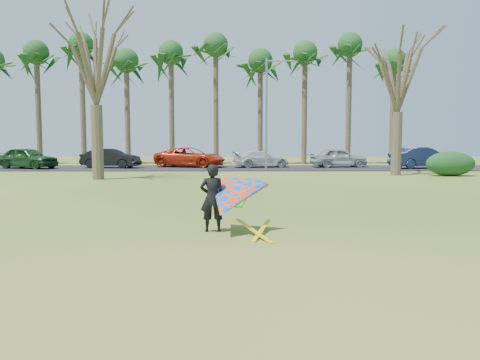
{
  "coord_description": "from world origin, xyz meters",
  "views": [
    {
      "loc": [
        -0.08,
        -11.57,
        2.29
      ],
      "look_at": [
        0.0,
        2.0,
        1.1
      ],
      "focal_mm": 35.0,
      "sensor_mm": 36.0,
      "label": 1
    }
  ],
  "objects_px": {
    "bare_tree_right": "(399,70)",
    "car_3": "(261,159)",
    "streetlight": "(269,109)",
    "car_5": "(422,158)",
    "car_2": "(190,157)",
    "bare_tree_left": "(95,56)",
    "car_4": "(339,158)",
    "kite_flyer": "(228,199)",
    "car_0": "(27,158)",
    "car_1": "(111,158)"
  },
  "relations": [
    {
      "from": "bare_tree_left",
      "to": "car_1",
      "type": "height_order",
      "value": "bare_tree_left"
    },
    {
      "from": "car_0",
      "to": "car_5",
      "type": "relative_size",
      "value": 0.96
    },
    {
      "from": "car_0",
      "to": "kite_flyer",
      "type": "xyz_separation_m",
      "value": [
        15.84,
        -24.56,
        -0.02
      ]
    },
    {
      "from": "bare_tree_left",
      "to": "car_2",
      "type": "relative_size",
      "value": 1.72
    },
    {
      "from": "car_1",
      "to": "car_4",
      "type": "distance_m",
      "value": 18.01
    },
    {
      "from": "streetlight",
      "to": "car_2",
      "type": "distance_m",
      "value": 8.09
    },
    {
      "from": "kite_flyer",
      "to": "bare_tree_right",
      "type": "bearing_deg",
      "value": 60.68
    },
    {
      "from": "car_4",
      "to": "bare_tree_right",
      "type": "bearing_deg",
      "value": -172.43
    },
    {
      "from": "car_2",
      "to": "car_4",
      "type": "height_order",
      "value": "car_2"
    },
    {
      "from": "car_5",
      "to": "kite_flyer",
      "type": "height_order",
      "value": "kite_flyer"
    },
    {
      "from": "car_3",
      "to": "car_4",
      "type": "bearing_deg",
      "value": -102.1
    },
    {
      "from": "car_5",
      "to": "bare_tree_right",
      "type": "bearing_deg",
      "value": 133.25
    },
    {
      "from": "car_1",
      "to": "car_5",
      "type": "distance_m",
      "value": 24.05
    },
    {
      "from": "car_2",
      "to": "car_3",
      "type": "bearing_deg",
      "value": -76.01
    },
    {
      "from": "bare_tree_right",
      "to": "car_2",
      "type": "relative_size",
      "value": 1.63
    },
    {
      "from": "car_1",
      "to": "car_2",
      "type": "height_order",
      "value": "car_2"
    },
    {
      "from": "streetlight",
      "to": "kite_flyer",
      "type": "xyz_separation_m",
      "value": [
        -2.45,
        -22.33,
        -3.62
      ]
    },
    {
      "from": "kite_flyer",
      "to": "streetlight",
      "type": "bearing_deg",
      "value": 83.73
    },
    {
      "from": "car_2",
      "to": "bare_tree_right",
      "type": "bearing_deg",
      "value": -101.56
    },
    {
      "from": "streetlight",
      "to": "car_5",
      "type": "relative_size",
      "value": 1.62
    },
    {
      "from": "car_2",
      "to": "streetlight",
      "type": "bearing_deg",
      "value": -105.15
    },
    {
      "from": "bare_tree_right",
      "to": "streetlight",
      "type": "xyz_separation_m",
      "value": [
        -7.84,
        4.0,
        -2.1
      ]
    },
    {
      "from": "bare_tree_left",
      "to": "kite_flyer",
      "type": "bearing_deg",
      "value": -63.3
    },
    {
      "from": "bare_tree_left",
      "to": "car_0",
      "type": "height_order",
      "value": "bare_tree_left"
    },
    {
      "from": "bare_tree_left",
      "to": "streetlight",
      "type": "height_order",
      "value": "bare_tree_left"
    },
    {
      "from": "bare_tree_right",
      "to": "kite_flyer",
      "type": "relative_size",
      "value": 3.86
    },
    {
      "from": "car_3",
      "to": "kite_flyer",
      "type": "xyz_separation_m",
      "value": [
        -2.09,
        -25.89,
        0.13
      ]
    },
    {
      "from": "car_0",
      "to": "car_3",
      "type": "bearing_deg",
      "value": -66.42
    },
    {
      "from": "car_0",
      "to": "car_1",
      "type": "bearing_deg",
      "value": -64.63
    },
    {
      "from": "kite_flyer",
      "to": "car_4",
      "type": "bearing_deg",
      "value": 72.28
    },
    {
      "from": "car_0",
      "to": "kite_flyer",
      "type": "relative_size",
      "value": 1.98
    },
    {
      "from": "car_2",
      "to": "car_4",
      "type": "bearing_deg",
      "value": -72.71
    },
    {
      "from": "bare_tree_right",
      "to": "car_3",
      "type": "bearing_deg",
      "value": 137.33
    },
    {
      "from": "car_2",
      "to": "car_3",
      "type": "height_order",
      "value": "car_2"
    },
    {
      "from": "bare_tree_right",
      "to": "car_2",
      "type": "xyz_separation_m",
      "value": [
        -13.87,
        8.0,
        -5.72
      ]
    },
    {
      "from": "bare_tree_right",
      "to": "streetlight",
      "type": "bearing_deg",
      "value": 152.97
    },
    {
      "from": "bare_tree_left",
      "to": "car_5",
      "type": "height_order",
      "value": "bare_tree_left"
    },
    {
      "from": "bare_tree_left",
      "to": "car_4",
      "type": "height_order",
      "value": "bare_tree_left"
    },
    {
      "from": "streetlight",
      "to": "bare_tree_left",
      "type": "bearing_deg",
      "value": -145.43
    },
    {
      "from": "car_4",
      "to": "car_1",
      "type": "bearing_deg",
      "value": 86.2
    },
    {
      "from": "bare_tree_left",
      "to": "car_1",
      "type": "xyz_separation_m",
      "value": [
        -1.94,
        9.89,
        -6.11
      ]
    },
    {
      "from": "car_3",
      "to": "car_5",
      "type": "relative_size",
      "value": 0.91
    },
    {
      "from": "car_5",
      "to": "streetlight",
      "type": "bearing_deg",
      "value": 87.11
    },
    {
      "from": "car_1",
      "to": "car_2",
      "type": "xyz_separation_m",
      "value": [
        6.08,
        1.11,
        0.04
      ]
    },
    {
      "from": "streetlight",
      "to": "car_5",
      "type": "distance_m",
      "value": 12.65
    },
    {
      "from": "bare_tree_right",
      "to": "car_2",
      "type": "distance_m",
      "value": 17.0
    },
    {
      "from": "car_2",
      "to": "kite_flyer",
      "type": "xyz_separation_m",
      "value": [
        3.57,
        -26.32,
        0.0
      ]
    },
    {
      "from": "streetlight",
      "to": "kite_flyer",
      "type": "bearing_deg",
      "value": -96.27
    },
    {
      "from": "car_2",
      "to": "car_5",
      "type": "distance_m",
      "value": 18.05
    },
    {
      "from": "car_3",
      "to": "car_5",
      "type": "bearing_deg",
      "value": -110.42
    }
  ]
}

